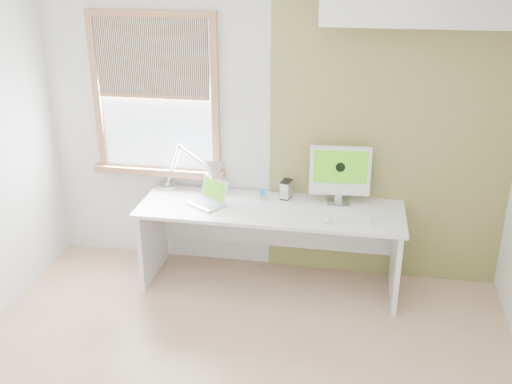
% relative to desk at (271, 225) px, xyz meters
% --- Properties ---
extents(room, '(4.04, 3.54, 2.64)m').
position_rel_desk_xyz_m(room, '(-0.06, -1.44, 0.77)').
color(room, tan).
rests_on(room, ground).
extents(accent_wall, '(2.00, 0.02, 2.60)m').
position_rel_desk_xyz_m(accent_wall, '(0.94, 0.30, 0.77)').
color(accent_wall, olive).
rests_on(accent_wall, room).
extents(window, '(1.20, 0.14, 1.42)m').
position_rel_desk_xyz_m(window, '(-1.06, 0.27, 1.01)').
color(window, '#A26944').
rests_on(window, room).
extents(desk, '(2.20, 0.70, 0.73)m').
position_rel_desk_xyz_m(desk, '(0.00, 0.00, 0.00)').
color(desk, white).
rests_on(desk, room).
extents(desk_lamp, '(0.70, 0.46, 0.43)m').
position_rel_desk_xyz_m(desk_lamp, '(-0.59, 0.05, 0.42)').
color(desk_lamp, silver).
rests_on(desk_lamp, desk).
extents(laptop, '(0.37, 0.36, 0.21)m').
position_rel_desk_xyz_m(laptop, '(-0.52, -0.07, 0.25)').
color(laptop, silver).
rests_on(laptop, desk).
extents(phone_dock, '(0.07, 0.07, 0.12)m').
position_rel_desk_xyz_m(phone_dock, '(-0.09, 0.10, 0.23)').
color(phone_dock, silver).
rests_on(phone_dock, desk).
extents(external_drive, '(0.10, 0.14, 0.16)m').
position_rel_desk_xyz_m(external_drive, '(0.10, 0.16, 0.27)').
color(external_drive, silver).
rests_on(external_drive, desk).
extents(imac, '(0.51, 0.18, 0.49)m').
position_rel_desk_xyz_m(imac, '(0.55, 0.14, 0.47)').
color(imac, silver).
rests_on(imac, desk).
extents(keyboard, '(0.41, 0.15, 0.02)m').
position_rel_desk_xyz_m(keyboard, '(0.63, -0.21, 0.20)').
color(keyboard, white).
rests_on(keyboard, desk).
extents(mouse, '(0.06, 0.10, 0.03)m').
position_rel_desk_xyz_m(mouse, '(0.49, -0.25, 0.21)').
color(mouse, white).
rests_on(mouse, desk).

